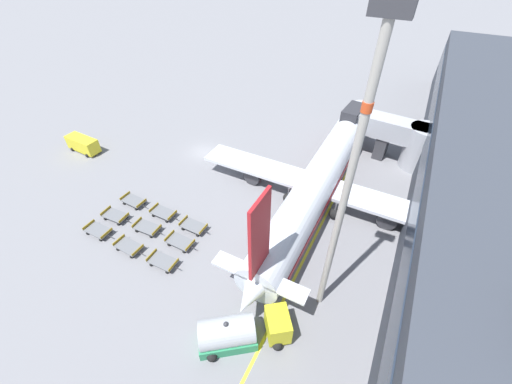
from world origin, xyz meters
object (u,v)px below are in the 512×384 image
object	(u,v)px
fuel_tanker_primary	(238,332)
apron_light_mast	(348,186)
baggage_dolly_row_mid_b_col_a	(134,201)
baggage_dolly_row_near_col_c	(163,261)
baggage_dolly_row_mid_a_col_c	(180,242)
baggage_dolly_row_mid_a_col_a	(115,216)
baggage_dolly_row_near_col_a	(98,231)
airplane	(322,176)
baggage_dolly_row_mid_b_col_c	(193,226)
baggage_dolly_row_mid_a_col_b	(147,228)
baggage_dolly_row_mid_b_col_b	(163,213)
service_van	(83,144)
baggage_dolly_row_near_col_b	(129,247)

from	to	relation	value
fuel_tanker_primary	apron_light_mast	size ratio (longest dim) A/B	0.31
baggage_dolly_row_mid_b_col_a	apron_light_mast	xyz separation A→B (m)	(25.55, -2.26, 13.81)
baggage_dolly_row_near_col_c	baggage_dolly_row_mid_a_col_c	world-z (taller)	same
baggage_dolly_row_mid_a_col_a	fuel_tanker_primary	bearing A→B (deg)	-16.22
baggage_dolly_row_near_col_a	apron_light_mast	xyz separation A→B (m)	(25.58, 3.44, 13.81)
apron_light_mast	airplane	bearing A→B (deg)	108.68
airplane	baggage_dolly_row_near_col_c	distance (m)	21.44
airplane	baggage_dolly_row_mid_b_col_c	xyz separation A→B (m)	(-11.19, -12.53, -2.70)
baggage_dolly_row_mid_a_col_b	baggage_dolly_row_mid_b_col_b	world-z (taller)	same
service_van	baggage_dolly_row_mid_a_col_a	bearing A→B (deg)	-29.51
baggage_dolly_row_mid_a_col_a	baggage_dolly_row_mid_b_col_b	distance (m)	5.75
fuel_tanker_primary	baggage_dolly_row_near_col_c	xyz separation A→B (m)	(-11.00, 3.27, -0.88)
airplane	apron_light_mast	distance (m)	19.05
baggage_dolly_row_near_col_c	baggage_dolly_row_mid_a_col_b	distance (m)	5.62
baggage_dolly_row_near_col_b	apron_light_mast	bearing A→B (deg)	9.90
baggage_dolly_row_mid_b_col_a	apron_light_mast	world-z (taller)	apron_light_mast
baggage_dolly_row_near_col_a	baggage_dolly_row_mid_b_col_c	xyz separation A→B (m)	(9.44, 5.57, 0.00)
baggage_dolly_row_near_col_a	baggage_dolly_row_near_col_c	size ratio (longest dim) A/B	1.00
fuel_tanker_primary	apron_light_mast	bearing A→B (deg)	53.15
baggage_dolly_row_near_col_c	baggage_dolly_row_mid_b_col_c	world-z (taller)	same
baggage_dolly_row_near_col_c	baggage_dolly_row_mid_b_col_b	size ratio (longest dim) A/B	1.00
baggage_dolly_row_mid_a_col_b	baggage_dolly_row_mid_a_col_a	bearing A→B (deg)	-177.09
baggage_dolly_row_near_col_b	baggage_dolly_row_mid_a_col_b	world-z (taller)	same
baggage_dolly_row_near_col_a	baggage_dolly_row_near_col_c	bearing A→B (deg)	-0.23
baggage_dolly_row_near_col_c	baggage_dolly_row_mid_a_col_a	size ratio (longest dim) A/B	1.00
fuel_tanker_primary	baggage_dolly_row_mid_b_col_a	world-z (taller)	fuel_tanker_primary
baggage_dolly_row_mid_a_col_c	apron_light_mast	world-z (taller)	apron_light_mast
fuel_tanker_primary	baggage_dolly_row_near_col_c	bearing A→B (deg)	163.45
baggage_dolly_row_near_col_a	baggage_dolly_row_mid_b_col_a	xyz separation A→B (m)	(0.02, 5.70, 0.00)
fuel_tanker_primary	baggage_dolly_row_near_col_a	size ratio (longest dim) A/B	2.08
airplane	baggage_dolly_row_near_col_b	distance (m)	24.27
baggage_dolly_row_near_col_b	baggage_dolly_row_mid_b_col_b	bearing A→B (deg)	90.53
baggage_dolly_row_mid_a_col_b	airplane	bearing A→B (deg)	43.71
baggage_dolly_row_near_col_c	baggage_dolly_row_mid_b_col_c	size ratio (longest dim) A/B	1.00
baggage_dolly_row_mid_b_col_a	apron_light_mast	bearing A→B (deg)	-5.05
baggage_dolly_row_near_col_c	baggage_dolly_row_mid_a_col_c	size ratio (longest dim) A/B	1.00
baggage_dolly_row_mid_a_col_b	service_van	bearing A→B (deg)	157.17
baggage_dolly_row_near_col_c	baggage_dolly_row_mid_b_col_a	distance (m)	11.10
airplane	service_van	distance (m)	36.93
baggage_dolly_row_near_col_b	baggage_dolly_row_mid_a_col_a	xyz separation A→B (m)	(-4.94, 2.85, 0.00)
baggage_dolly_row_near_col_a	fuel_tanker_primary	bearing A→B (deg)	-9.15
baggage_dolly_row_mid_a_col_c	baggage_dolly_row_mid_b_col_b	distance (m)	5.43
fuel_tanker_primary	baggage_dolly_row_mid_b_col_b	xyz separation A→B (m)	(-15.69, 9.02, -0.88)
baggage_dolly_row_near_col_c	baggage_dolly_row_mid_a_col_b	bearing A→B (deg)	148.19
baggage_dolly_row_mid_b_col_a	baggage_dolly_row_mid_b_col_c	distance (m)	9.41
baggage_dolly_row_near_col_b	baggage_dolly_row_mid_b_col_c	xyz separation A→B (m)	(4.55, 5.74, 0.00)
baggage_dolly_row_near_col_c	apron_light_mast	xyz separation A→B (m)	(16.05, 3.48, 13.81)
fuel_tanker_primary	baggage_dolly_row_mid_a_col_a	xyz separation A→B (m)	(-20.58, 5.99, -0.88)
baggage_dolly_row_mid_b_col_a	service_van	bearing A→B (deg)	159.66
baggage_dolly_row_mid_a_col_a	baggage_dolly_row_mid_a_col_b	world-z (taller)	same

